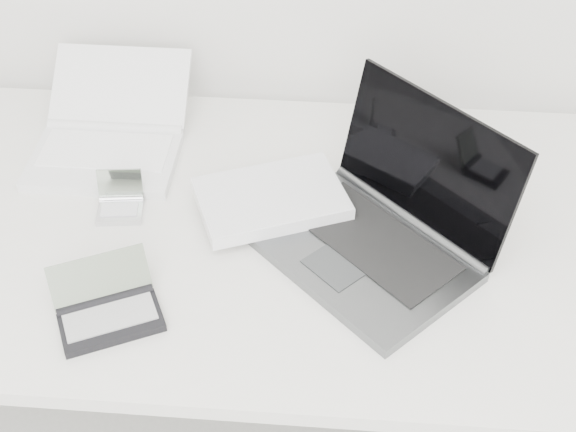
# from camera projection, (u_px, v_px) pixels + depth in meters

# --- Properties ---
(desk) EXTENTS (1.60, 0.80, 0.73)m
(desk) POSITION_uv_depth(u_px,v_px,m) (306.00, 245.00, 1.49)
(desk) COLOR white
(desk) RESTS_ON ground
(laptop_large) EXTENTS (0.58, 0.48, 0.25)m
(laptop_large) POSITION_uv_depth(u_px,v_px,m) (345.00, 218.00, 1.42)
(laptop_large) COLOR #5A5C5F
(laptop_large) RESTS_ON desk
(netbook_open_white) EXTENTS (0.29, 0.35, 0.13)m
(netbook_open_white) POSITION_uv_depth(u_px,v_px,m) (109.00, 138.00, 1.61)
(netbook_open_white) COLOR white
(netbook_open_white) RESTS_ON desk
(pda_silver) EXTENTS (0.09, 0.09, 0.07)m
(pda_silver) POSITION_uv_depth(u_px,v_px,m) (120.00, 204.00, 1.48)
(pda_silver) COLOR silver
(pda_silver) RESTS_ON desk
(palmtop_charcoal) EXTENTS (0.20, 0.19, 0.08)m
(palmtop_charcoal) POSITION_uv_depth(u_px,v_px,m) (108.00, 310.00, 1.29)
(palmtop_charcoal) COLOR black
(palmtop_charcoal) RESTS_ON desk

